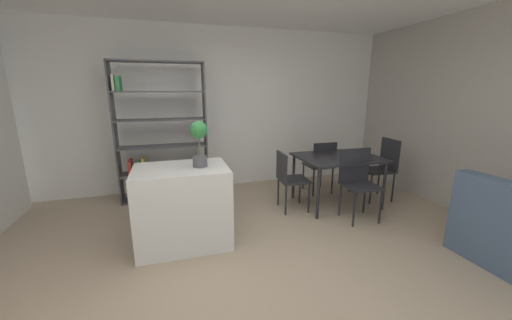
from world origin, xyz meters
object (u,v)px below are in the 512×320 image
object	(u,v)px
open_bookshelf	(156,139)
potted_plant_on_island	(199,139)
dining_chair_window_side	(383,164)
dining_chair_near	(358,177)
kitchen_island	(183,206)
dining_chair_far	(321,163)
dining_chair_island_side	(288,176)
dining_table	(338,161)

from	to	relation	value
open_bookshelf	potted_plant_on_island	bearing A→B (deg)	-71.73
open_bookshelf	dining_chair_window_side	distance (m)	3.57
open_bookshelf	dining_chair_near	bearing A→B (deg)	-30.01
kitchen_island	dining_chair_far	xyz separation A→B (m)	(2.28, 1.00, 0.09)
dining_chair_far	dining_chair_near	bearing A→B (deg)	91.31
potted_plant_on_island	dining_chair_island_side	xyz separation A→B (m)	(1.28, 0.54, -0.67)
dining_chair_near	dining_chair_window_side	world-z (taller)	dining_chair_window_side
dining_table	dining_chair_near	xyz separation A→B (m)	(0.01, -0.49, -0.11)
dining_chair_window_side	dining_chair_far	xyz separation A→B (m)	(-0.81, 0.49, -0.04)
potted_plant_on_island	dining_chair_window_side	size ratio (longest dim) A/B	0.51
dining_chair_near	dining_chair_window_side	xyz separation A→B (m)	(0.81, 0.48, 0.01)
dining_chair_window_side	dining_chair_island_side	world-z (taller)	dining_chair_window_side
dining_chair_window_side	kitchen_island	bearing A→B (deg)	-76.51
kitchen_island	open_bookshelf	bearing A→B (deg)	101.07
kitchen_island	dining_table	size ratio (longest dim) A/B	0.86
potted_plant_on_island	dining_chair_window_side	world-z (taller)	potted_plant_on_island
potted_plant_on_island	open_bookshelf	bearing A→B (deg)	108.27
kitchen_island	dining_chair_near	bearing A→B (deg)	0.72
kitchen_island	dining_chair_near	distance (m)	2.29
open_bookshelf	dining_chair_island_side	bearing A→B (deg)	-29.27
dining_table	dining_chair_island_side	bearing A→B (deg)	179.55
dining_table	dining_chair_window_side	bearing A→B (deg)	-0.53
open_bookshelf	dining_table	distance (m)	2.79
dining_table	dining_chair_window_side	size ratio (longest dim) A/B	1.21
potted_plant_on_island	dining_chair_window_side	distance (m)	3.00
open_bookshelf	dining_chair_island_side	distance (m)	2.10
potted_plant_on_island	dining_chair_island_side	distance (m)	1.54
dining_chair_near	potted_plant_on_island	bearing A→B (deg)	-175.76
open_bookshelf	dining_chair_far	bearing A→B (deg)	-11.42
dining_table	dining_chair_far	distance (m)	0.51
dining_table	dining_chair_far	size ratio (longest dim) A/B	1.32
potted_plant_on_island	dining_chair_island_side	size ratio (longest dim) A/B	0.58
dining_chair_window_side	dining_chair_far	world-z (taller)	dining_chair_window_side
dining_table	dining_chair_far	bearing A→B (deg)	90.18
open_bookshelf	dining_chair_window_side	bearing A→B (deg)	-16.66
dining_chair_near	dining_chair_window_side	distance (m)	0.94
dining_table	potted_plant_on_island	bearing A→B (deg)	-165.63
kitchen_island	dining_chair_island_side	xyz separation A→B (m)	(1.49, 0.52, 0.07)
dining_table	dining_chair_near	size ratio (longest dim) A/B	1.25
open_bookshelf	dining_chair_window_side	xyz separation A→B (m)	(3.40, -1.02, -0.40)
kitchen_island	dining_chair_far	world-z (taller)	kitchen_island
dining_chair_far	potted_plant_on_island	bearing A→B (deg)	27.09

